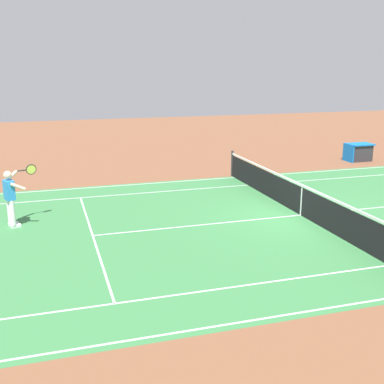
{
  "coord_description": "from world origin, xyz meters",
  "views": [
    {
      "loc": [
        7.49,
        12.83,
        4.52
      ],
      "look_at": [
        3.41,
        -0.44,
        0.9
      ],
      "focal_mm": 45.49,
      "sensor_mm": 36.0,
      "label": 1
    }
  ],
  "objects_px": {
    "tennis_net": "(302,200)",
    "equipment_cart_tarped": "(358,152)",
    "tennis_ball": "(359,211)",
    "tennis_player_near": "(11,195)"
  },
  "relations": [
    {
      "from": "tennis_player_near",
      "to": "tennis_net",
      "type": "bearing_deg",
      "value": 170.13
    },
    {
      "from": "tennis_ball",
      "to": "tennis_net",
      "type": "bearing_deg",
      "value": -7.97
    },
    {
      "from": "tennis_ball",
      "to": "equipment_cart_tarped",
      "type": "distance_m",
      "value": 9.05
    },
    {
      "from": "tennis_net",
      "to": "tennis_ball",
      "type": "height_order",
      "value": "tennis_net"
    },
    {
      "from": "tennis_net",
      "to": "tennis_ball",
      "type": "relative_size",
      "value": 177.27
    },
    {
      "from": "tennis_net",
      "to": "equipment_cart_tarped",
      "type": "xyz_separation_m",
      "value": [
        -7.12,
        -7.12,
        -0.05
      ]
    },
    {
      "from": "tennis_ball",
      "to": "equipment_cart_tarped",
      "type": "xyz_separation_m",
      "value": [
        -5.21,
        -7.39,
        0.4
      ]
    },
    {
      "from": "equipment_cart_tarped",
      "to": "tennis_net",
      "type": "bearing_deg",
      "value": 45.01
    },
    {
      "from": "tennis_net",
      "to": "equipment_cart_tarped",
      "type": "height_order",
      "value": "tennis_net"
    },
    {
      "from": "tennis_player_near",
      "to": "equipment_cart_tarped",
      "type": "relative_size",
      "value": 1.36
    }
  ]
}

